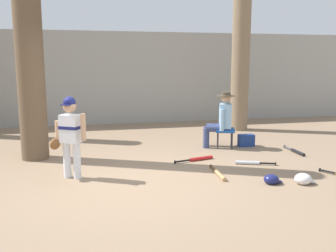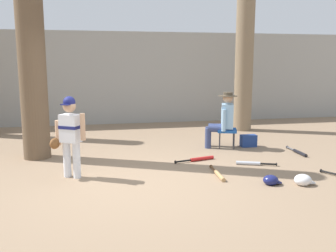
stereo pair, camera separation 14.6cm
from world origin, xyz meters
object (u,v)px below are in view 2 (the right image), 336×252
at_px(handbag_beside_stool, 248,141).
at_px(bat_aluminum_silver, 251,163).
at_px(tree_behind_spectator, 245,50).
at_px(bat_red_barrel, 199,159).
at_px(bat_wood_tan, 219,174).
at_px(tree_near_player, 30,24).
at_px(batting_helmet_white, 303,180).
at_px(seated_spectator, 223,118).
at_px(bat_black_composite, 298,152).
at_px(batting_helmet_navy, 271,180).
at_px(folding_stool, 227,131).
at_px(young_ballplayer, 69,132).

bearing_deg(handbag_beside_stool, bat_aluminum_silver, -111.46).
height_order(tree_behind_spectator, bat_aluminum_silver, tree_behind_spectator).
height_order(bat_red_barrel, bat_wood_tan, same).
relative_size(tree_near_player, batting_helmet_white, 18.42).
relative_size(seated_spectator, bat_red_barrel, 1.49).
bearing_deg(bat_aluminum_silver, tree_behind_spectator, 70.06).
height_order(tree_behind_spectator, bat_black_composite, tree_behind_spectator).
bearing_deg(tree_behind_spectator, batting_helmet_navy, -107.34).
height_order(tree_near_player, handbag_beside_stool, tree_near_player).
bearing_deg(bat_black_composite, handbag_beside_stool, 131.67).
bearing_deg(seated_spectator, bat_aluminum_silver, -88.35).
distance_m(seated_spectator, batting_helmet_white, 2.70).
bearing_deg(bat_red_barrel, handbag_beside_stool, 33.73).
relative_size(seated_spectator, bat_black_composite, 1.55).
xyz_separation_m(tree_near_player, seated_spectator, (3.80, 0.11, -1.88)).
distance_m(bat_black_composite, bat_aluminum_silver, 1.41).
height_order(tree_behind_spectator, batting_helmet_white, tree_behind_spectator).
xyz_separation_m(tree_behind_spectator, bat_wood_tan, (-2.02, -3.89, -2.12)).
height_order(seated_spectator, bat_red_barrel, seated_spectator).
xyz_separation_m(folding_stool, handbag_beside_stool, (0.50, -0.01, -0.23)).
bearing_deg(young_ballplayer, handbag_beside_stool, 22.11).
bearing_deg(batting_helmet_navy, tree_near_player, 146.96).
distance_m(seated_spectator, handbag_beside_stool, 0.78).
xyz_separation_m(bat_aluminum_silver, bat_wood_tan, (-0.80, -0.53, 0.00)).
bearing_deg(tree_behind_spectator, bat_aluminum_silver, -109.94).
height_order(young_ballplayer, batting_helmet_navy, young_ballplayer).
distance_m(tree_behind_spectator, seated_spectator, 2.75).
bearing_deg(bat_wood_tan, bat_aluminum_silver, 33.24).
relative_size(bat_red_barrel, batting_helmet_navy, 2.92).
distance_m(young_ballplayer, bat_black_composite, 4.52).
relative_size(bat_black_composite, batting_helmet_white, 2.51).
bearing_deg(bat_red_barrel, batting_helmet_navy, -66.30).
relative_size(young_ballplayer, folding_stool, 2.58).
distance_m(tree_near_player, seated_spectator, 4.24).
bearing_deg(tree_behind_spectator, bat_red_barrel, -125.50).
distance_m(folding_stool, seated_spectator, 0.29).
distance_m(folding_stool, bat_black_composite, 1.51).
xyz_separation_m(seated_spectator, batting_helmet_white, (0.34, -2.62, -0.56)).
bearing_deg(batting_helmet_white, bat_wood_tan, 149.45).
xyz_separation_m(tree_near_player, bat_wood_tan, (3.04, -1.85, -2.49)).
bearing_deg(tree_behind_spectator, young_ballplayer, -141.57).
bearing_deg(seated_spectator, bat_wood_tan, -111.14).
bearing_deg(batting_helmet_navy, batting_helmet_white, -13.78).
height_order(tree_near_player, tree_behind_spectator, tree_near_player).
height_order(tree_behind_spectator, bat_red_barrel, tree_behind_spectator).
relative_size(folding_stool, seated_spectator, 0.42).
relative_size(tree_behind_spectator, bat_black_composite, 6.30).
bearing_deg(bat_black_composite, tree_near_player, 171.78).
height_order(tree_behind_spectator, young_ballplayer, tree_behind_spectator).
relative_size(seated_spectator, bat_wood_tan, 1.53).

